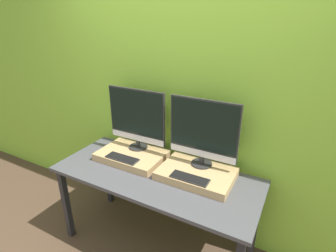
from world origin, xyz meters
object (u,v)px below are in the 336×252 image
object	(u,v)px
keyboard_left	(122,158)
keyboard_right	(190,178)
monitor_right	(203,131)
monitor_left	(137,117)

from	to	relation	value
keyboard_left	keyboard_right	size ratio (longest dim) A/B	1.00
keyboard_left	keyboard_right	bearing A→B (deg)	0.00
monitor_right	keyboard_right	xyz separation A→B (m)	(0.00, -0.24, -0.29)
monitor_left	keyboard_left	world-z (taller)	monitor_left
keyboard_left	monitor_right	xyz separation A→B (m)	(0.63, 0.24, 0.29)
monitor_left	monitor_right	bearing A→B (deg)	0.00
monitor_left	keyboard_right	bearing A→B (deg)	-20.87
monitor_right	keyboard_left	bearing A→B (deg)	-159.13
monitor_left	monitor_right	world-z (taller)	same
monitor_left	keyboard_right	size ratio (longest dim) A/B	1.91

